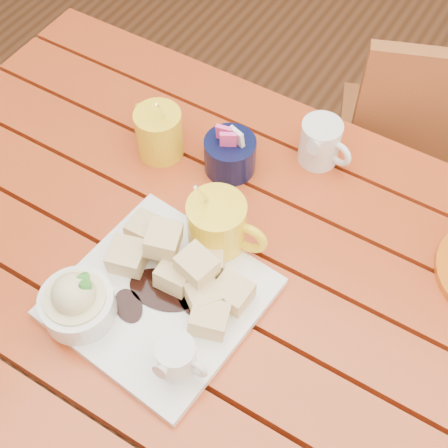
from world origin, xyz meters
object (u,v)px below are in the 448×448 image
Objects in this scene: table at (208,296)px; coffee_mug_left at (158,132)px; chair_far at (433,164)px; dessert_plate at (143,295)px; coffee_mug_right at (219,226)px.

table is 8.79× the size of coffee_mug_left.
dessert_plate is at bearing 49.50° from chair_far.
coffee_mug_right is (0.04, 0.15, 0.02)m from dessert_plate.
coffee_mug_right is (0.20, -0.12, 0.01)m from coffee_mug_left.
dessert_plate is 0.82m from chair_far.
chair_far is (0.25, 0.73, -0.28)m from dessert_plate.
coffee_mug_left reaches higher than table.
coffee_mug_right is 0.17× the size of chair_far.
coffee_mug_left is (-0.20, 0.16, 0.15)m from table.
coffee_mug_right is at bearing 75.87° from dessert_plate.
dessert_plate reaches higher than table.
dessert_plate is at bearing -39.32° from coffee_mug_left.
coffee_mug_right is at bearing -11.19° from coffee_mug_left.
table is 7.83× the size of coffee_mug_right.
coffee_mug_right is at bearing 48.22° from chair_far.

